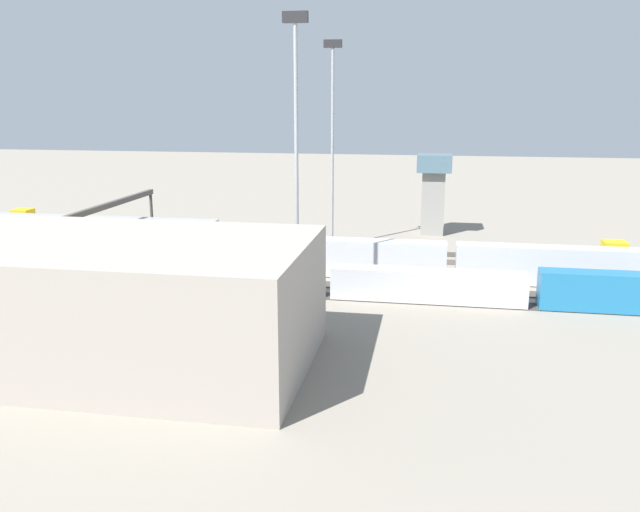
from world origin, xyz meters
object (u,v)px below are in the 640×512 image
(train_on_track_5, at_px, (316,279))
(light_mast_0, at_px, (333,122))
(train_on_track_2, at_px, (634,264))
(train_on_track_0, at_px, (39,226))
(signal_gantry, at_px, (109,211))
(train_on_track_4, at_px, (132,260))
(light_mast_1, at_px, (296,128))
(control_tower, at_px, (433,188))
(train_on_track_1, at_px, (78,232))
(train_on_track_3, at_px, (361,258))
(maintenance_shed, at_px, (30,297))

(train_on_track_5, bearing_deg, light_mast_0, -85.26)
(train_on_track_2, bearing_deg, light_mast_0, -16.02)
(train_on_track_5, height_order, train_on_track_0, train_on_track_0)
(train_on_track_0, height_order, signal_gantry, signal_gantry)
(train_on_track_4, bearing_deg, train_on_track_2, -171.54)
(train_on_track_5, relative_size, light_mast_1, 2.76)
(train_on_track_4, bearing_deg, control_tower, -138.06)
(signal_gantry, bearing_deg, train_on_track_1, -37.58)
(train_on_track_4, xyz_separation_m, train_on_track_5, (-26.53, 5.00, -0.07))
(train_on_track_3, height_order, light_mast_0, light_mast_0)
(train_on_track_0, bearing_deg, train_on_track_3, 165.47)
(control_tower, bearing_deg, signal_gantry, 31.33)
(train_on_track_3, bearing_deg, train_on_track_4, 9.18)
(train_on_track_5, xyz_separation_m, light_mast_0, (2.27, -27.35, 18.09))
(train_on_track_5, height_order, train_on_track_3, train_on_track_3)
(train_on_track_2, xyz_separation_m, maintenance_shed, (63.51, 38.16, 3.56))
(train_on_track_5, relative_size, train_on_track_1, 1.92)
(train_on_track_0, height_order, light_mast_0, light_mast_0)
(control_tower, bearing_deg, light_mast_0, 40.82)
(train_on_track_1, height_order, light_mast_0, light_mast_0)
(train_on_track_1, height_order, train_on_track_0, same)
(maintenance_shed, bearing_deg, signal_gantry, -73.41)
(light_mast_1, height_order, signal_gantry, light_mast_1)
(train_on_track_2, height_order, train_on_track_0, same)
(train_on_track_4, xyz_separation_m, train_on_track_1, (16.61, -15.00, 0.42))
(train_on_track_1, height_order, signal_gantry, signal_gantry)
(train_on_track_1, xyz_separation_m, control_tower, (-56.91, -21.21, 5.69))
(train_on_track_3, bearing_deg, light_mast_0, -68.98)
(train_on_track_5, bearing_deg, train_on_track_0, -25.06)
(train_on_track_5, bearing_deg, maintenance_shed, 45.49)
(train_on_track_5, bearing_deg, train_on_track_3, -113.73)
(train_on_track_5, relative_size, train_on_track_0, 9.06)
(train_on_track_1, relative_size, train_on_track_3, 0.66)
(train_on_track_1, relative_size, control_tower, 3.32)
(train_on_track_2, distance_m, train_on_track_5, 43.42)
(signal_gantry, bearing_deg, light_mast_1, 154.49)
(maintenance_shed, relative_size, control_tower, 3.69)
(train_on_track_1, bearing_deg, maintenance_shed, 115.27)
(maintenance_shed, xyz_separation_m, control_tower, (-36.54, -64.37, 2.55))
(train_on_track_3, height_order, train_on_track_0, same)
(train_on_track_4, relative_size, light_mast_0, 0.31)
(train_on_track_3, bearing_deg, train_on_track_2, -172.17)
(light_mast_0, bearing_deg, train_on_track_0, 2.63)
(train_on_track_4, bearing_deg, train_on_track_3, -170.82)
(train_on_track_1, distance_m, light_mast_0, 45.10)
(train_on_track_1, relative_size, train_on_track_0, 4.72)
(train_on_track_4, xyz_separation_m, light_mast_1, (-24.81, 7.61, 18.24))
(light_mast_1, height_order, control_tower, light_mast_1)
(control_tower, bearing_deg, train_on_track_4, 41.94)
(train_on_track_5, xyz_separation_m, train_on_track_0, (53.47, -25.00, 0.07))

